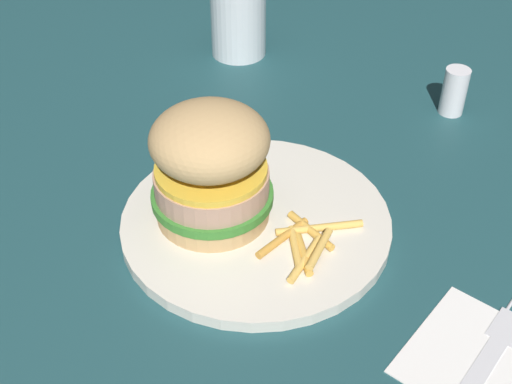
# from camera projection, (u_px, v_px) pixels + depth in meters

# --- Properties ---
(ground_plane) EXTENTS (1.60, 1.60, 0.00)m
(ground_plane) POSITION_uv_depth(u_px,v_px,m) (286.00, 227.00, 0.63)
(ground_plane) COLOR #1E474C
(plate) EXTENTS (0.25, 0.25, 0.01)m
(plate) POSITION_uv_depth(u_px,v_px,m) (256.00, 222.00, 0.62)
(plate) COLOR silver
(plate) RESTS_ON ground_plane
(sandwich) EXTENTS (0.11, 0.11, 0.11)m
(sandwich) POSITION_uv_depth(u_px,v_px,m) (211.00, 166.00, 0.59)
(sandwich) COLOR tan
(sandwich) RESTS_ON plate
(fries_pile) EXTENTS (0.07, 0.10, 0.01)m
(fries_pile) POSITION_uv_depth(u_px,v_px,m) (305.00, 242.00, 0.59)
(fries_pile) COLOR gold
(fries_pile) RESTS_ON plate
(napkin) EXTENTS (0.12, 0.12, 0.00)m
(napkin) POSITION_uv_depth(u_px,v_px,m) (486.00, 361.00, 0.51)
(napkin) COLOR white
(napkin) RESTS_ON ground_plane
(fork) EXTENTS (0.04, 0.17, 0.00)m
(fork) POSITION_uv_depth(u_px,v_px,m) (488.00, 358.00, 0.51)
(fork) COLOR silver
(fork) RESTS_ON napkin
(drink_glass) EXTENTS (0.07, 0.07, 0.12)m
(drink_glass) POSITION_uv_depth(u_px,v_px,m) (238.00, 15.00, 0.86)
(drink_glass) COLOR silver
(drink_glass) RESTS_ON ground_plane
(salt_shaker) EXTENTS (0.03, 0.03, 0.06)m
(salt_shaker) POSITION_uv_depth(u_px,v_px,m) (454.00, 91.00, 0.76)
(salt_shaker) COLOR white
(salt_shaker) RESTS_ON ground_plane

